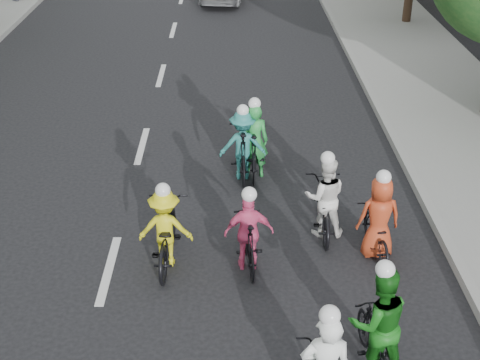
{
  "coord_description": "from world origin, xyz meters",
  "views": [
    {
      "loc": [
        2.15,
        -9.48,
        6.87
      ],
      "look_at": [
        2.3,
        1.39,
        1.0
      ],
      "focal_mm": 50.0,
      "sensor_mm": 36.0,
      "label": 1
    }
  ],
  "objects_px": {
    "cyclist_1": "(377,329)",
    "cyclist_6": "(324,204)",
    "cyclist_3": "(249,237)",
    "cyclist_7": "(243,148)",
    "cyclist_4": "(377,225)",
    "cyclist_2": "(166,232)",
    "cyclist_5": "(254,148)"
  },
  "relations": [
    {
      "from": "cyclist_3",
      "to": "cyclist_6",
      "type": "relative_size",
      "value": 0.87
    },
    {
      "from": "cyclist_1",
      "to": "cyclist_4",
      "type": "relative_size",
      "value": 1.11
    },
    {
      "from": "cyclist_1",
      "to": "cyclist_2",
      "type": "xyz_separation_m",
      "value": [
        -3.12,
        2.68,
        -0.13
      ]
    },
    {
      "from": "cyclist_1",
      "to": "cyclist_5",
      "type": "xyz_separation_m",
      "value": [
        -1.49,
        5.97,
        -0.09
      ]
    },
    {
      "from": "cyclist_3",
      "to": "cyclist_7",
      "type": "xyz_separation_m",
      "value": [
        -0.05,
        3.34,
        0.08
      ]
    },
    {
      "from": "cyclist_1",
      "to": "cyclist_7",
      "type": "xyz_separation_m",
      "value": [
        -1.74,
        5.87,
        -0.06
      ]
    },
    {
      "from": "cyclist_3",
      "to": "cyclist_7",
      "type": "relative_size",
      "value": 0.85
    },
    {
      "from": "cyclist_5",
      "to": "cyclist_6",
      "type": "distance_m",
      "value": 2.66
    },
    {
      "from": "cyclist_3",
      "to": "cyclist_5",
      "type": "relative_size",
      "value": 0.89
    },
    {
      "from": "cyclist_3",
      "to": "cyclist_7",
      "type": "distance_m",
      "value": 3.34
    },
    {
      "from": "cyclist_3",
      "to": "cyclist_7",
      "type": "height_order",
      "value": "cyclist_7"
    },
    {
      "from": "cyclist_2",
      "to": "cyclist_4",
      "type": "distance_m",
      "value": 3.72
    },
    {
      "from": "cyclist_2",
      "to": "cyclist_3",
      "type": "bearing_deg",
      "value": 176.08
    },
    {
      "from": "cyclist_3",
      "to": "cyclist_4",
      "type": "height_order",
      "value": "cyclist_4"
    },
    {
      "from": "cyclist_2",
      "to": "cyclist_6",
      "type": "xyz_separation_m",
      "value": [
        2.86,
        0.93,
        0.01
      ]
    },
    {
      "from": "cyclist_1",
      "to": "cyclist_6",
      "type": "relative_size",
      "value": 1.01
    },
    {
      "from": "cyclist_7",
      "to": "cyclist_5",
      "type": "bearing_deg",
      "value": -160.01
    },
    {
      "from": "cyclist_1",
      "to": "cyclist_5",
      "type": "relative_size",
      "value": 1.04
    },
    {
      "from": "cyclist_4",
      "to": "cyclist_3",
      "type": "bearing_deg",
      "value": 4.49
    },
    {
      "from": "cyclist_2",
      "to": "cyclist_7",
      "type": "xyz_separation_m",
      "value": [
        1.38,
        3.19,
        0.07
      ]
    },
    {
      "from": "cyclist_1",
      "to": "cyclist_6",
      "type": "bearing_deg",
      "value": -92.0
    },
    {
      "from": "cyclist_1",
      "to": "cyclist_4",
      "type": "bearing_deg",
      "value": -107.69
    },
    {
      "from": "cyclist_3",
      "to": "cyclist_6",
      "type": "bearing_deg",
      "value": -147.64
    },
    {
      "from": "cyclist_6",
      "to": "cyclist_1",
      "type": "bearing_deg",
      "value": 96.49
    },
    {
      "from": "cyclist_5",
      "to": "cyclist_6",
      "type": "relative_size",
      "value": 0.97
    },
    {
      "from": "cyclist_3",
      "to": "cyclist_4",
      "type": "relative_size",
      "value": 0.96
    },
    {
      "from": "cyclist_6",
      "to": "cyclist_7",
      "type": "relative_size",
      "value": 0.98
    },
    {
      "from": "cyclist_2",
      "to": "cyclist_3",
      "type": "xyz_separation_m",
      "value": [
        1.43,
        -0.15,
        -0.01
      ]
    },
    {
      "from": "cyclist_2",
      "to": "cyclist_4",
      "type": "xyz_separation_m",
      "value": [
        3.71,
        0.22,
        -0.01
      ]
    },
    {
      "from": "cyclist_5",
      "to": "cyclist_3",
      "type": "bearing_deg",
      "value": 88.75
    },
    {
      "from": "cyclist_3",
      "to": "cyclist_5",
      "type": "xyz_separation_m",
      "value": [
        0.2,
        3.43,
        0.05
      ]
    },
    {
      "from": "cyclist_2",
      "to": "cyclist_5",
      "type": "distance_m",
      "value": 3.67
    }
  ]
}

